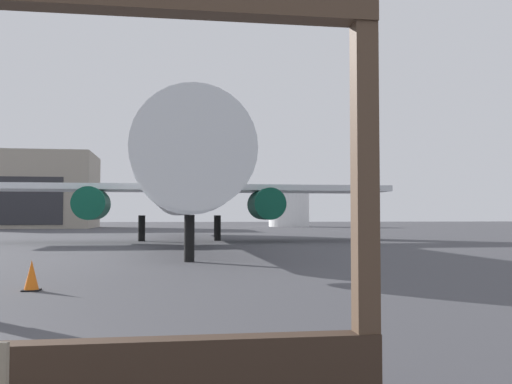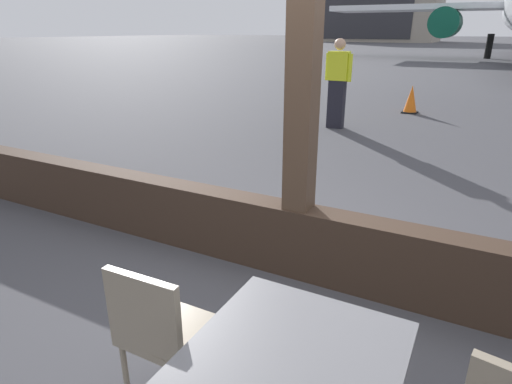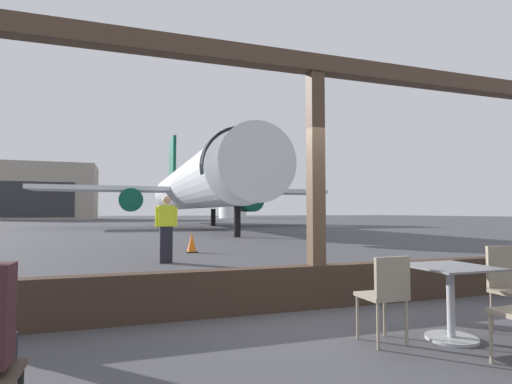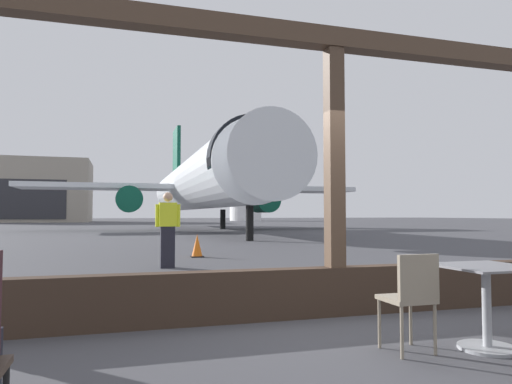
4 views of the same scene
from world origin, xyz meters
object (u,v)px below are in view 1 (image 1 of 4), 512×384
(airplane, at_px, (181,182))
(distant_hangar, at_px, (17,191))
(traffic_cone, at_px, (32,276))
(fuel_storage_tank, at_px, (289,208))

(airplane, xyz_separation_m, distant_hangar, (-20.81, 46.44, 1.36))
(airplane, relative_size, traffic_cone, 54.43)
(airplane, height_order, distant_hangar, airplane)
(airplane, relative_size, distant_hangar, 1.76)
(airplane, distance_m, distant_hangar, 50.91)
(airplane, distance_m, traffic_cone, 21.94)
(traffic_cone, height_order, distant_hangar, distant_hangar)
(distant_hangar, height_order, fuel_storage_tank, distant_hangar)
(distant_hangar, relative_size, fuel_storage_tank, 3.36)
(traffic_cone, bearing_deg, distant_hangar, 104.23)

